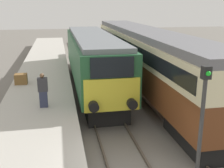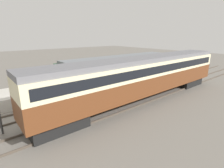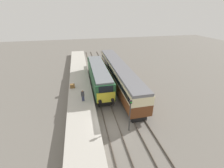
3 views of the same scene
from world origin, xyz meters
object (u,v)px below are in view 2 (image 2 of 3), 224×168
at_px(locomotive, 121,72).
at_px(luggage_crate, 87,74).
at_px(passenger_carriage, 144,75).
at_px(person_on_platform, 58,77).

height_order(locomotive, luggage_crate, locomotive).
xyz_separation_m(passenger_carriage, person_on_platform, (-6.38, -5.25, -0.63)).
bearing_deg(luggage_crate, person_on_platform, -70.77).
distance_m(passenger_carriage, luggage_crate, 8.00).
height_order(locomotive, person_on_platform, locomotive).
bearing_deg(passenger_carriage, person_on_platform, -140.57).
distance_m(passenger_carriage, person_on_platform, 8.29).
relative_size(locomotive, luggage_crate, 19.62).
xyz_separation_m(person_on_platform, luggage_crate, (-1.47, 4.22, -0.48)).
relative_size(person_on_platform, luggage_crate, 2.26).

